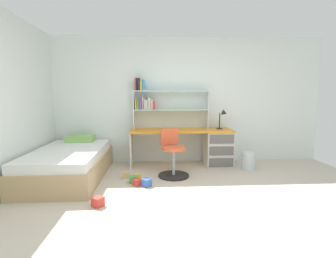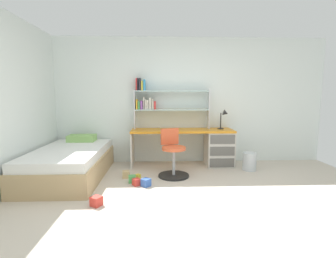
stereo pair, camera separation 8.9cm
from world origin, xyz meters
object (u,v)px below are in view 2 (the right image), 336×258
at_px(bookshelf_hutch, 160,101).
at_px(desk, 209,145).
at_px(toy_block_red_2, 96,201).
at_px(toy_block_natural_3, 126,174).
at_px(waste_bin, 249,161).
at_px(toy_block_green_1, 132,179).
at_px(bed_platform, 70,163).
at_px(toy_block_yellow_0, 138,176).
at_px(toy_block_blue_4, 146,182).
at_px(swivel_chair, 173,158).
at_px(toy_block_red_5, 137,182).
at_px(desk_lamp, 224,116).

bearing_deg(bookshelf_hutch, desk, -9.83).
xyz_separation_m(toy_block_red_2, toy_block_natural_3, (0.23, 1.07, -0.00)).
distance_m(waste_bin, toy_block_green_1, 2.17).
bearing_deg(bookshelf_hutch, toy_block_red_2, -112.15).
distance_m(bed_platform, toy_block_red_2, 1.35).
relative_size(desk, bed_platform, 1.02).
distance_m(toy_block_yellow_0, toy_block_blue_4, 0.40).
relative_size(bed_platform, toy_block_green_1, 17.33).
xyz_separation_m(bookshelf_hutch, toy_block_yellow_0, (-0.37, -0.94, -1.22)).
xyz_separation_m(desk, toy_block_blue_4, (-1.17, -1.14, -0.34)).
height_order(desk, bed_platform, desk).
height_order(swivel_chair, toy_block_red_5, swivel_chair).
bearing_deg(waste_bin, swivel_chair, -168.66).
xyz_separation_m(desk_lamp, bed_platform, (-2.76, -0.68, -0.72)).
distance_m(waste_bin, toy_block_blue_4, 2.01).
xyz_separation_m(desk_lamp, toy_block_red_5, (-1.62, -1.11, -0.91)).
bearing_deg(bed_platform, desk_lamp, 13.78).
xyz_separation_m(bookshelf_hutch, swivel_chair, (0.22, -0.83, -0.94)).
relative_size(waste_bin, toy_block_red_5, 3.09).
relative_size(toy_block_green_1, toy_block_blue_4, 0.95).
relative_size(desk_lamp, toy_block_red_2, 3.23).
bearing_deg(toy_block_yellow_0, desk_lamp, 25.89).
bearing_deg(bed_platform, toy_block_green_1, -15.84).
bearing_deg(desk_lamp, waste_bin, -45.18).
distance_m(desk, toy_block_natural_3, 1.72).
xyz_separation_m(toy_block_yellow_0, toy_block_blue_4, (0.15, -0.36, 0.02)).
distance_m(bed_platform, toy_block_blue_4, 1.38).
relative_size(desk, toy_block_yellow_0, 27.31).
height_order(bookshelf_hutch, swivel_chair, bookshelf_hutch).
relative_size(toy_block_red_2, toy_block_red_5, 1.13).
height_order(desk, waste_bin, desk).
xyz_separation_m(desk_lamp, toy_block_natural_3, (-1.82, -0.74, -0.90)).
bearing_deg(toy_block_natural_3, bed_platform, 176.04).
xyz_separation_m(waste_bin, toy_block_red_2, (-2.44, -1.42, -0.10)).
distance_m(toy_block_natural_3, toy_block_red_5, 0.42).
xyz_separation_m(desk, bookshelf_hutch, (-0.95, 0.17, 0.86)).
relative_size(toy_block_yellow_0, toy_block_red_5, 0.68).
xyz_separation_m(swivel_chair, toy_block_green_1, (-0.66, -0.30, -0.26)).
bearing_deg(waste_bin, desk_lamp, 134.82).
bearing_deg(desk, toy_block_green_1, -145.33).
bearing_deg(waste_bin, desk, 151.05).
distance_m(bed_platform, waste_bin, 3.16).
bearing_deg(toy_block_yellow_0, bookshelf_hutch, 68.60).
relative_size(desk_lamp, waste_bin, 1.18).
distance_m(waste_bin, toy_block_yellow_0, 2.05).
bearing_deg(bookshelf_hutch, toy_block_blue_4, -99.51).
distance_m(toy_block_blue_4, toy_block_red_5, 0.15).
bearing_deg(bed_platform, toy_block_natural_3, -3.96).
bearing_deg(bed_platform, desk, 15.18).
bearing_deg(toy_block_yellow_0, swivel_chair, 11.04).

